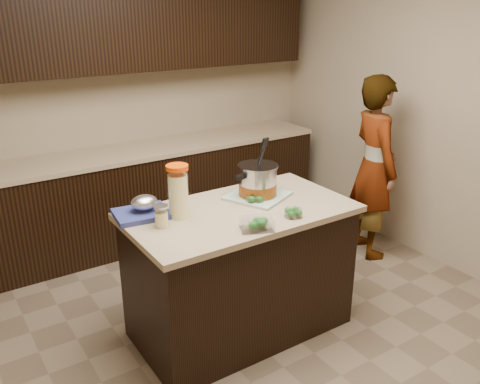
# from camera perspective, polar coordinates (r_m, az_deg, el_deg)

# --- Properties ---
(ground_plane) EXTENTS (4.00, 4.00, 0.00)m
(ground_plane) POSITION_cam_1_polar(r_m,az_deg,el_deg) (3.70, -0.00, -14.94)
(ground_plane) COLOR brown
(ground_plane) RESTS_ON ground
(room_shell) EXTENTS (4.04, 4.04, 2.72)m
(room_shell) POSITION_cam_1_polar(r_m,az_deg,el_deg) (3.04, -0.00, 12.36)
(room_shell) COLOR tan
(room_shell) RESTS_ON ground
(back_cabinets) EXTENTS (3.60, 0.63, 2.33)m
(back_cabinets) POSITION_cam_1_polar(r_m,az_deg,el_deg) (4.72, -11.73, 5.36)
(back_cabinets) COLOR black
(back_cabinets) RESTS_ON ground
(island) EXTENTS (1.46, 0.81, 0.90)m
(island) POSITION_cam_1_polar(r_m,az_deg,el_deg) (3.45, -0.00, -8.84)
(island) COLOR black
(island) RESTS_ON ground
(dish_towel) EXTENTS (0.48, 0.48, 0.02)m
(dish_towel) POSITION_cam_1_polar(r_m,az_deg,el_deg) (3.45, 1.99, -0.45)
(dish_towel) COLOR #588362
(dish_towel) RESTS_ON island
(stock_pot) EXTENTS (0.38, 0.31, 0.38)m
(stock_pot) POSITION_cam_1_polar(r_m,az_deg,el_deg) (3.42, 2.01, 1.11)
(stock_pot) COLOR #B7B7BC
(stock_pot) RESTS_ON dish_towel
(lemonade_pitcher) EXTENTS (0.14, 0.14, 0.33)m
(lemonade_pitcher) POSITION_cam_1_polar(r_m,az_deg,el_deg) (3.11, -6.95, -0.17)
(lemonade_pitcher) COLOR #E9DB8E
(lemonade_pitcher) RESTS_ON island
(mason_jar) EXTENTS (0.10, 0.10, 0.14)m
(mason_jar) POSITION_cam_1_polar(r_m,az_deg,el_deg) (3.02, -8.83, -2.76)
(mason_jar) COLOR #E9DB8E
(mason_jar) RESTS_ON island
(broccoli_tub_left) EXTENTS (0.13, 0.13, 0.06)m
(broccoli_tub_left) POSITION_cam_1_polar(r_m,az_deg,el_deg) (3.34, 1.64, -0.89)
(broccoli_tub_left) COLOR silver
(broccoli_tub_left) RESTS_ON island
(broccoli_tub_right) EXTENTS (0.14, 0.14, 0.05)m
(broccoli_tub_right) POSITION_cam_1_polar(r_m,az_deg,el_deg) (3.16, 6.01, -2.36)
(broccoli_tub_right) COLOR silver
(broccoli_tub_right) RESTS_ON island
(broccoli_tub_rect) EXTENTS (0.23, 0.20, 0.07)m
(broccoli_tub_rect) POSITION_cam_1_polar(r_m,az_deg,el_deg) (2.97, 1.88, -3.67)
(broccoli_tub_rect) COLOR silver
(broccoli_tub_rect) RESTS_ON island
(blue_tray) EXTENTS (0.36, 0.30, 0.13)m
(blue_tray) POSITION_cam_1_polar(r_m,az_deg,el_deg) (3.20, -10.86, -1.94)
(blue_tray) COLOR navy
(blue_tray) RESTS_ON island
(person) EXTENTS (0.56, 0.68, 1.60)m
(person) POSITION_cam_1_polar(r_m,az_deg,el_deg) (4.55, 14.82, 2.67)
(person) COLOR gray
(person) RESTS_ON ground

